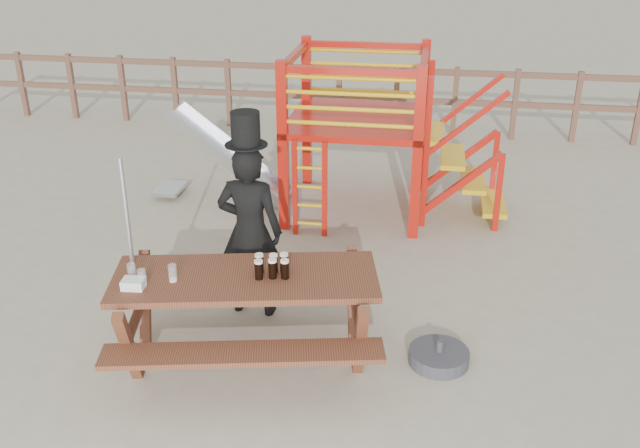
{
  "coord_description": "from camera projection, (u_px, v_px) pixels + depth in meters",
  "views": [
    {
      "loc": [
        1.15,
        -5.15,
        3.77
      ],
      "look_at": [
        0.18,
        0.8,
        1.01
      ],
      "focal_mm": 40.0,
      "sensor_mm": 36.0,
      "label": 1
    }
  ],
  "objects": [
    {
      "name": "man_with_hat",
      "position": [
        250.0,
        227.0,
        6.79
      ],
      "size": [
        0.65,
        0.44,
        2.05
      ],
      "rotation": [
        0.0,
        0.0,
        3.1
      ],
      "color": "black",
      "rests_on": "ground"
    },
    {
      "name": "picnic_table",
      "position": [
        247.0,
        308.0,
        6.15
      ],
      "size": [
        2.5,
        1.96,
        0.87
      ],
      "rotation": [
        0.0,
        0.0,
        0.2
      ],
      "color": "brown",
      "rests_on": "ground"
    },
    {
      "name": "playground_fort",
      "position": [
        351.0,
        130.0,
        9.11
      ],
      "size": [
        4.71,
        1.84,
        2.1
      ],
      "color": "#B5160C",
      "rests_on": "ground"
    },
    {
      "name": "metal_pole",
      "position": [
        132.0,
        258.0,
        6.19
      ],
      "size": [
        0.04,
        0.04,
        1.84
      ],
      "primitive_type": "cylinder",
      "color": "#B2B2B7",
      "rests_on": "ground"
    },
    {
      "name": "back_fence",
      "position": [
        368.0,
        91.0,
        12.33
      ],
      "size": [
        15.09,
        0.09,
        1.2
      ],
      "color": "brown",
      "rests_on": "ground"
    },
    {
      "name": "paper_bag",
      "position": [
        133.0,
        284.0,
        5.81
      ],
      "size": [
        0.19,
        0.15,
        0.08
      ],
      "primitive_type": "cube",
      "rotation": [
        0.0,
        0.0,
        0.09
      ],
      "color": "white",
      "rests_on": "picnic_table"
    },
    {
      "name": "ground",
      "position": [
        286.0,
        362.0,
        6.36
      ],
      "size": [
        60.0,
        60.0,
        0.0
      ],
      "primitive_type": "plane",
      "color": "tan",
      "rests_on": "ground"
    },
    {
      "name": "empty_glasses",
      "position": [
        149.0,
        275.0,
        5.88
      ],
      "size": [
        0.41,
        0.19,
        0.15
      ],
      "color": "silver",
      "rests_on": "picnic_table"
    },
    {
      "name": "parasol_base",
      "position": [
        439.0,
        357.0,
        6.33
      ],
      "size": [
        0.54,
        0.54,
        0.23
      ],
      "color": "#38383D",
      "rests_on": "ground"
    },
    {
      "name": "stout_pints",
      "position": [
        272.0,
        266.0,
        5.99
      ],
      "size": [
        0.31,
        0.23,
        0.17
      ],
      "color": "black",
      "rests_on": "picnic_table"
    }
  ]
}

